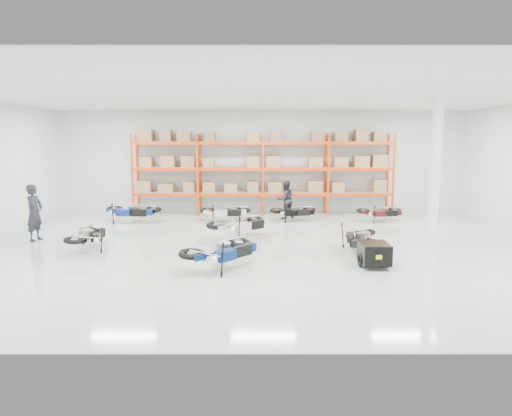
{
  "coord_description": "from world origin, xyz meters",
  "views": [
    {
      "loc": [
        -0.31,
        -13.5,
        3.19
      ],
      "look_at": [
        -0.3,
        0.75,
        1.1
      ],
      "focal_mm": 32.0,
      "sensor_mm": 36.0,
      "label": 1
    }
  ],
  "objects_px": {
    "trailer": "(374,253)",
    "moto_back_a": "(131,208)",
    "moto_silver_left": "(241,220)",
    "moto_back_b": "(226,209)",
    "moto_touring_right": "(360,234)",
    "moto_back_d": "(381,209)",
    "moto_back_c": "(294,209)",
    "moto_black_far_left": "(89,232)",
    "person_back": "(285,200)",
    "person_left": "(35,213)",
    "moto_blue_centre": "(223,246)"
  },
  "relations": [
    {
      "from": "trailer",
      "to": "moto_back_c",
      "type": "xyz_separation_m",
      "value": [
        -1.47,
        6.81,
        0.14
      ]
    },
    {
      "from": "moto_touring_right",
      "to": "person_back",
      "type": "bearing_deg",
      "value": 116.01
    },
    {
      "from": "trailer",
      "to": "person_back",
      "type": "height_order",
      "value": "person_back"
    },
    {
      "from": "moto_back_c",
      "to": "person_left",
      "type": "bearing_deg",
      "value": 103.95
    },
    {
      "from": "moto_black_far_left",
      "to": "moto_touring_right",
      "type": "bearing_deg",
      "value": 173.43
    },
    {
      "from": "moto_back_b",
      "to": "person_back",
      "type": "relative_size",
      "value": 1.09
    },
    {
      "from": "moto_back_a",
      "to": "person_back",
      "type": "relative_size",
      "value": 1.22
    },
    {
      "from": "moto_back_c",
      "to": "person_back",
      "type": "relative_size",
      "value": 1.02
    },
    {
      "from": "moto_blue_centre",
      "to": "moto_back_c",
      "type": "height_order",
      "value": "moto_blue_centre"
    },
    {
      "from": "moto_silver_left",
      "to": "moto_back_b",
      "type": "bearing_deg",
      "value": -30.09
    },
    {
      "from": "moto_blue_centre",
      "to": "moto_back_b",
      "type": "height_order",
      "value": "moto_blue_centre"
    },
    {
      "from": "person_left",
      "to": "person_back",
      "type": "height_order",
      "value": "person_left"
    },
    {
      "from": "moto_black_far_left",
      "to": "moto_back_b",
      "type": "relative_size",
      "value": 1.0
    },
    {
      "from": "moto_back_b",
      "to": "moto_back_d",
      "type": "height_order",
      "value": "moto_back_b"
    },
    {
      "from": "moto_back_b",
      "to": "moto_touring_right",
      "type": "bearing_deg",
      "value": -143.32
    },
    {
      "from": "moto_black_far_left",
      "to": "person_back",
      "type": "relative_size",
      "value": 1.09
    },
    {
      "from": "trailer",
      "to": "moto_back_a",
      "type": "distance_m",
      "value": 10.26
    },
    {
      "from": "moto_back_a",
      "to": "moto_back_d",
      "type": "xyz_separation_m",
      "value": [
        9.94,
        0.19,
        -0.1
      ]
    },
    {
      "from": "moto_black_far_left",
      "to": "moto_back_b",
      "type": "distance_m",
      "value": 6.02
    },
    {
      "from": "person_back",
      "to": "moto_silver_left",
      "type": "bearing_deg",
      "value": 39.29
    },
    {
      "from": "moto_back_a",
      "to": "moto_back_c",
      "type": "distance_m",
      "value": 6.48
    },
    {
      "from": "moto_silver_left",
      "to": "person_left",
      "type": "bearing_deg",
      "value": 49.85
    },
    {
      "from": "trailer",
      "to": "moto_silver_left",
      "type": "bearing_deg",
      "value": 134.93
    },
    {
      "from": "trailer",
      "to": "moto_back_b",
      "type": "relative_size",
      "value": 0.86
    },
    {
      "from": "moto_silver_left",
      "to": "trailer",
      "type": "relative_size",
      "value": 1.35
    },
    {
      "from": "moto_touring_right",
      "to": "moto_back_a",
      "type": "height_order",
      "value": "moto_back_a"
    },
    {
      "from": "moto_touring_right",
      "to": "person_left",
      "type": "height_order",
      "value": "person_left"
    },
    {
      "from": "moto_back_a",
      "to": "moto_back_c",
      "type": "relative_size",
      "value": 1.19
    },
    {
      "from": "moto_back_b",
      "to": "moto_back_c",
      "type": "relative_size",
      "value": 1.06
    },
    {
      "from": "moto_black_far_left",
      "to": "person_left",
      "type": "xyz_separation_m",
      "value": [
        -2.18,
        1.23,
        0.39
      ]
    },
    {
      "from": "moto_back_b",
      "to": "person_left",
      "type": "xyz_separation_m",
      "value": [
        -5.92,
        -3.5,
        0.39
      ]
    },
    {
      "from": "moto_silver_left",
      "to": "person_back",
      "type": "relative_size",
      "value": 1.25
    },
    {
      "from": "moto_black_far_left",
      "to": "person_back",
      "type": "bearing_deg",
      "value": -142.56
    },
    {
      "from": "moto_touring_right",
      "to": "moto_back_a",
      "type": "xyz_separation_m",
      "value": [
        -7.94,
        4.89,
        0.06
      ]
    },
    {
      "from": "person_back",
      "to": "moto_blue_centre",
      "type": "bearing_deg",
      "value": 47.61
    },
    {
      "from": "moto_back_c",
      "to": "moto_back_d",
      "type": "distance_m",
      "value": 3.47
    },
    {
      "from": "moto_silver_left",
      "to": "moto_back_c",
      "type": "relative_size",
      "value": 1.22
    },
    {
      "from": "moto_touring_right",
      "to": "moto_back_c",
      "type": "relative_size",
      "value": 1.07
    },
    {
      "from": "moto_back_b",
      "to": "person_back",
      "type": "xyz_separation_m",
      "value": [
        2.44,
        0.77,
        0.27
      ]
    },
    {
      "from": "moto_back_a",
      "to": "moto_back_d",
      "type": "distance_m",
      "value": 9.94
    },
    {
      "from": "moto_touring_right",
      "to": "moto_back_d",
      "type": "height_order",
      "value": "moto_touring_right"
    },
    {
      "from": "trailer",
      "to": "moto_back_d",
      "type": "relative_size",
      "value": 0.92
    },
    {
      "from": "person_left",
      "to": "moto_back_a",
      "type": "bearing_deg",
      "value": -23.77
    },
    {
      "from": "moto_back_c",
      "to": "moto_back_b",
      "type": "bearing_deg",
      "value": 84.43
    },
    {
      "from": "moto_back_c",
      "to": "person_back",
      "type": "height_order",
      "value": "person_back"
    },
    {
      "from": "moto_back_c",
      "to": "moto_black_far_left",
      "type": "bearing_deg",
      "value": 118.03
    },
    {
      "from": "trailer",
      "to": "moto_back_b",
      "type": "bearing_deg",
      "value": 121.97
    },
    {
      "from": "moto_back_a",
      "to": "person_back",
      "type": "height_order",
      "value": "person_back"
    },
    {
      "from": "moto_silver_left",
      "to": "moto_back_b",
      "type": "xyz_separation_m",
      "value": [
        -0.72,
        3.19,
        -0.08
      ]
    },
    {
      "from": "moto_back_d",
      "to": "moto_black_far_left",
      "type": "bearing_deg",
      "value": 108.49
    }
  ]
}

